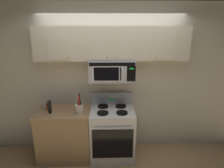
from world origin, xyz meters
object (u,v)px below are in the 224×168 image
object	(u,v)px
stove_range	(112,132)
spice_jar	(47,107)
utensil_crock_cream	(79,108)
over_range_microwave	(112,70)
salt_shaker	(44,106)
pepper_mill	(50,107)

from	to	relation	value
stove_range	spice_jar	world-z (taller)	stove_range
stove_range	utensil_crock_cream	distance (m)	0.78
stove_range	over_range_microwave	world-z (taller)	over_range_microwave
utensil_crock_cream	salt_shaker	size ratio (longest dim) A/B	3.63
salt_shaker	stove_range	bearing A→B (deg)	-4.11
over_range_microwave	salt_shaker	xyz separation A→B (m)	(-1.20, -0.03, -0.62)
over_range_microwave	salt_shaker	bearing A→B (deg)	-178.54
over_range_microwave	pepper_mill	world-z (taller)	over_range_microwave
pepper_mill	utensil_crock_cream	bearing A→B (deg)	-3.70
over_range_microwave	spice_jar	distance (m)	1.28
spice_jar	stove_range	bearing A→B (deg)	-2.33
over_range_microwave	spice_jar	xyz separation A→B (m)	(-1.12, -0.07, -0.62)
stove_range	over_range_microwave	size ratio (longest dim) A/B	1.47
salt_shaker	pepper_mill	distance (m)	0.24
over_range_microwave	pepper_mill	size ratio (longest dim) A/B	3.48
utensil_crock_cream	pepper_mill	xyz separation A→B (m)	(-0.49, 0.03, 0.01)
over_range_microwave	stove_range	bearing A→B (deg)	-89.86
stove_range	salt_shaker	xyz separation A→B (m)	(-1.20, 0.09, 0.49)
utensil_crock_cream	spice_jar	size ratio (longest dim) A/B	3.47
stove_range	pepper_mill	xyz separation A→B (m)	(-1.04, -0.09, 0.54)
utensil_crock_cream	over_range_microwave	bearing A→B (deg)	23.39
spice_jar	utensil_crock_cream	bearing A→B (deg)	-16.36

